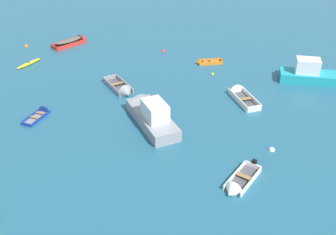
{
  "coord_description": "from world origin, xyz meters",
  "views": [
    {
      "loc": [
        2.04,
        -2.39,
        16.42
      ],
      "look_at": [
        0.0,
        24.02,
        0.15
      ],
      "focal_mm": 41.99,
      "sensor_mm": 36.0,
      "label": 1
    }
  ],
  "objects_px": {
    "motor_launch_grey_midfield_right": "(150,113)",
    "rowboat_grey_outer_left": "(123,90)",
    "rowboat_red_center": "(74,41)",
    "rowboat_orange_far_left": "(204,62)",
    "rowboat_white_back_row_right": "(237,186)",
    "mooring_buoy_outer_edge": "(213,74)",
    "mooring_buoy_trailing": "(163,51)",
    "kayak_yellow_near_left": "(29,63)",
    "rowboat_deep_blue_far_right": "(42,112)",
    "rowboat_white_distant_center": "(239,94)",
    "mooring_buoy_midfield": "(272,150)",
    "motor_launch_turquoise_near_right": "(317,75)",
    "mooring_buoy_between_boats_right": "(26,46)"
  },
  "relations": [
    {
      "from": "motor_launch_turquoise_near_right",
      "to": "mooring_buoy_outer_edge",
      "type": "bearing_deg",
      "value": 174.43
    },
    {
      "from": "rowboat_orange_far_left",
      "to": "mooring_buoy_outer_edge",
      "type": "xyz_separation_m",
      "value": [
        0.86,
        -2.46,
        -0.15
      ]
    },
    {
      "from": "rowboat_grey_outer_left",
      "to": "kayak_yellow_near_left",
      "type": "bearing_deg",
      "value": 153.95
    },
    {
      "from": "rowboat_grey_outer_left",
      "to": "kayak_yellow_near_left",
      "type": "xyz_separation_m",
      "value": [
        -10.66,
        5.21,
        -0.08
      ]
    },
    {
      "from": "motor_launch_grey_midfield_right",
      "to": "mooring_buoy_between_boats_right",
      "type": "bearing_deg",
      "value": 136.99
    },
    {
      "from": "motor_launch_grey_midfield_right",
      "to": "kayak_yellow_near_left",
      "type": "xyz_separation_m",
      "value": [
        -13.64,
        9.89,
        -0.58
      ]
    },
    {
      "from": "rowboat_red_center",
      "to": "rowboat_white_back_row_right",
      "type": "distance_m",
      "value": 28.82
    },
    {
      "from": "kayak_yellow_near_left",
      "to": "motor_launch_grey_midfield_right",
      "type": "bearing_deg",
      "value": -35.95
    },
    {
      "from": "kayak_yellow_near_left",
      "to": "mooring_buoy_trailing",
      "type": "bearing_deg",
      "value": 19.08
    },
    {
      "from": "rowboat_white_back_row_right",
      "to": "mooring_buoy_between_boats_right",
      "type": "height_order",
      "value": "rowboat_white_back_row_right"
    },
    {
      "from": "rowboat_white_distant_center",
      "to": "mooring_buoy_midfield",
      "type": "xyz_separation_m",
      "value": [
        1.71,
        -7.92,
        -0.22
      ]
    },
    {
      "from": "rowboat_orange_far_left",
      "to": "rowboat_red_center",
      "type": "height_order",
      "value": "rowboat_red_center"
    },
    {
      "from": "motor_launch_grey_midfield_right",
      "to": "rowboat_grey_outer_left",
      "type": "bearing_deg",
      "value": 122.45
    },
    {
      "from": "motor_launch_grey_midfield_right",
      "to": "rowboat_orange_far_left",
      "type": "bearing_deg",
      "value": 69.9
    },
    {
      "from": "motor_launch_grey_midfield_right",
      "to": "mooring_buoy_trailing",
      "type": "relative_size",
      "value": 16.84
    },
    {
      "from": "rowboat_orange_far_left",
      "to": "motor_launch_turquoise_near_right",
      "type": "xyz_separation_m",
      "value": [
        10.52,
        -3.4,
        0.56
      ]
    },
    {
      "from": "motor_launch_turquoise_near_right",
      "to": "mooring_buoy_trailing",
      "type": "bearing_deg",
      "value": 156.86
    },
    {
      "from": "rowboat_red_center",
      "to": "rowboat_white_back_row_right",
      "type": "bearing_deg",
      "value": -54.1
    },
    {
      "from": "rowboat_red_center",
      "to": "rowboat_deep_blue_far_right",
      "type": "relative_size",
      "value": 1.41
    },
    {
      "from": "rowboat_white_back_row_right",
      "to": "mooring_buoy_trailing",
      "type": "height_order",
      "value": "rowboat_white_back_row_right"
    },
    {
      "from": "motor_launch_grey_midfield_right",
      "to": "rowboat_white_back_row_right",
      "type": "relative_size",
      "value": 1.93
    },
    {
      "from": "rowboat_grey_outer_left",
      "to": "rowboat_white_back_row_right",
      "type": "bearing_deg",
      "value": -52.47
    },
    {
      "from": "rowboat_red_center",
      "to": "motor_launch_turquoise_near_right",
      "type": "distance_m",
      "value": 26.6
    },
    {
      "from": "kayak_yellow_near_left",
      "to": "rowboat_white_back_row_right",
      "type": "bearing_deg",
      "value": -40.88
    },
    {
      "from": "rowboat_white_back_row_right",
      "to": "mooring_buoy_trailing",
      "type": "distance_m",
      "value": 22.78
    },
    {
      "from": "mooring_buoy_trailing",
      "to": "motor_launch_turquoise_near_right",
      "type": "bearing_deg",
      "value": -23.14
    },
    {
      "from": "rowboat_orange_far_left",
      "to": "mooring_buoy_trailing",
      "type": "relative_size",
      "value": 7.0
    },
    {
      "from": "mooring_buoy_trailing",
      "to": "rowboat_grey_outer_left",
      "type": "bearing_deg",
      "value": -105.63
    },
    {
      "from": "rowboat_red_center",
      "to": "rowboat_orange_far_left",
      "type": "bearing_deg",
      "value": -16.78
    },
    {
      "from": "rowboat_white_back_row_right",
      "to": "rowboat_grey_outer_left",
      "type": "bearing_deg",
      "value": 127.53
    },
    {
      "from": "rowboat_orange_far_left",
      "to": "mooring_buoy_midfield",
      "type": "bearing_deg",
      "value": -72.04
    },
    {
      "from": "rowboat_white_distant_center",
      "to": "kayak_yellow_near_left",
      "type": "distance_m",
      "value": 21.53
    },
    {
      "from": "rowboat_red_center",
      "to": "rowboat_grey_outer_left",
      "type": "xyz_separation_m",
      "value": [
        7.69,
        -11.35,
        -0.15
      ]
    },
    {
      "from": "rowboat_white_distant_center",
      "to": "kayak_yellow_near_left",
      "type": "xyz_separation_m",
      "value": [
        -20.91,
        5.11,
        -0.08
      ]
    },
    {
      "from": "motor_launch_turquoise_near_right",
      "to": "kayak_yellow_near_left",
      "type": "height_order",
      "value": "motor_launch_turquoise_near_right"
    },
    {
      "from": "rowboat_red_center",
      "to": "motor_launch_turquoise_near_right",
      "type": "height_order",
      "value": "motor_launch_turquoise_near_right"
    },
    {
      "from": "motor_launch_turquoise_near_right",
      "to": "mooring_buoy_midfield",
      "type": "bearing_deg",
      "value": -117.03
    },
    {
      "from": "mooring_buoy_trailing",
      "to": "mooring_buoy_midfield",
      "type": "distance_m",
      "value": 19.93
    },
    {
      "from": "kayak_yellow_near_left",
      "to": "mooring_buoy_outer_edge",
      "type": "height_order",
      "value": "kayak_yellow_near_left"
    },
    {
      "from": "rowboat_deep_blue_far_right",
      "to": "mooring_buoy_midfield",
      "type": "relative_size",
      "value": 6.6
    },
    {
      "from": "kayak_yellow_near_left",
      "to": "mooring_buoy_trailing",
      "type": "xyz_separation_m",
      "value": [
        13.42,
        4.64,
        -0.14
      ]
    },
    {
      "from": "motor_launch_grey_midfield_right",
      "to": "mooring_buoy_midfield",
      "type": "relative_size",
      "value": 15.6
    },
    {
      "from": "mooring_buoy_midfield",
      "to": "motor_launch_grey_midfield_right",
      "type": "bearing_deg",
      "value": 160.73
    },
    {
      "from": "rowboat_deep_blue_far_right",
      "to": "rowboat_grey_outer_left",
      "type": "relative_size",
      "value": 0.72
    },
    {
      "from": "rowboat_orange_far_left",
      "to": "mooring_buoy_trailing",
      "type": "xyz_separation_m",
      "value": [
        -4.44,
        2.99,
        -0.15
      ]
    },
    {
      "from": "rowboat_grey_outer_left",
      "to": "rowboat_white_distant_center",
      "type": "bearing_deg",
      "value": 0.56
    },
    {
      "from": "motor_launch_grey_midfield_right",
      "to": "mooring_buoy_trailing",
      "type": "distance_m",
      "value": 14.55
    },
    {
      "from": "rowboat_orange_far_left",
      "to": "rowboat_red_center",
      "type": "bearing_deg",
      "value": 163.22
    },
    {
      "from": "rowboat_grey_outer_left",
      "to": "mooring_buoy_trailing",
      "type": "xyz_separation_m",
      "value": [
        2.76,
        9.85,
        -0.22
      ]
    },
    {
      "from": "rowboat_white_back_row_right",
      "to": "mooring_buoy_outer_edge",
      "type": "bearing_deg",
      "value": 94.01
    }
  ]
}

